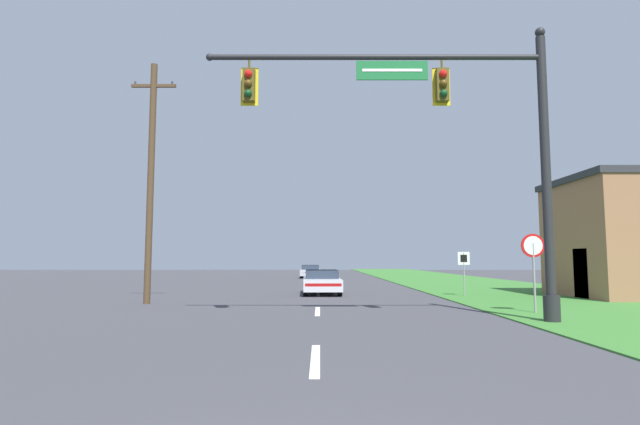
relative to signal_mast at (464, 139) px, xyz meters
name	(u,v)px	position (x,y,z in m)	size (l,w,h in m)	color
grass_verge_right	(481,286)	(6.41, 19.02, -5.08)	(10.00, 110.00, 0.04)	#38752D
road_center_line	(320,294)	(-4.09, 11.02, -5.09)	(0.16, 34.80, 0.01)	silver
signal_mast	(464,139)	(0.00, 0.00, 0.00)	(9.80, 0.47, 8.32)	#232326
car_ahead	(323,282)	(-3.92, 11.37, -4.49)	(1.95, 4.42, 1.19)	black
far_car	(312,271)	(-4.90, 33.41, -4.49)	(1.82, 4.32, 1.19)	black
stop_sign	(535,255)	(2.85, 2.30, -3.23)	(0.76, 0.07, 2.50)	gray
route_sign_post	(465,264)	(2.72, 9.64, -3.57)	(0.55, 0.06, 2.03)	gray
utility_pole_near	(152,177)	(-10.76, 5.88, -0.12)	(1.80, 0.26, 9.63)	#4C3823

